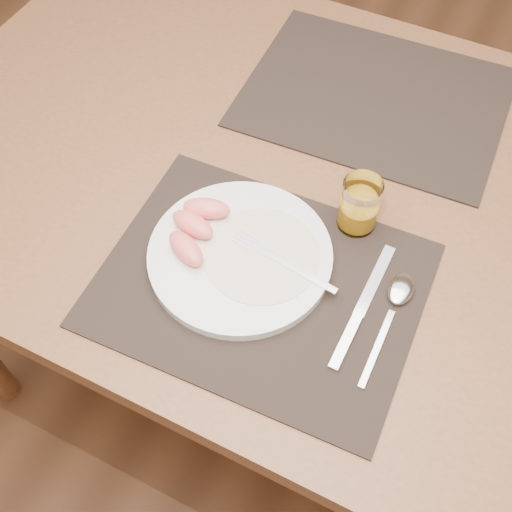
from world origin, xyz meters
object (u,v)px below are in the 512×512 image
Objects in this scene: plate at (240,255)px; placemat_far at (375,97)px; table at (308,209)px; knife at (358,315)px; fork at (275,257)px; placemat_near at (260,285)px; juice_glass at (359,207)px; spoon at (398,297)px.

placemat_far is at bearing 82.17° from plate.
table is 0.24m from placemat_far.
knife is at bearing -72.69° from placemat_far.
fork is 0.80× the size of knife.
placemat_near is at bearing -29.77° from plate.
juice_glass is (0.08, 0.12, 0.02)m from fork.
fork is at bearing 15.29° from plate.
spoon reaches higher than knife.
table is at bearing 95.75° from fork.
spoon reaches higher than table.
fork is 0.92× the size of spoon.
fork is 1.96× the size of juice_glass.
table is 5.19× the size of plate.
knife is at bearing -4.09° from plate.
spoon is 2.14× the size of juice_glass.
plate is at bearing -133.25° from juice_glass.
knife is 0.06m from spoon.
plate is 1.54× the size of fork.
placemat_far is 2.57× the size of fork.
spoon is at bearing -38.45° from table.
placemat_far is at bearing 114.59° from spoon.
knife reaches higher than table.
spoon is (0.18, 0.06, 0.01)m from placemat_near.
plate is at bearing -164.71° from fork.
juice_glass is (0.10, -0.06, 0.13)m from table.
fork reaches higher than knife.
spoon is at bearing 51.20° from knife.
juice_glass reaches higher than plate.
plate is 0.05m from fork.
plate reaches higher than placemat_near.
fork is at bearing -91.13° from placemat_far.
placemat_near is at bearing -91.46° from placemat_far.
table is 7.32× the size of spoon.
plate reaches higher than placemat_far.
fork reaches higher than placemat_far.
fork is (0.05, 0.01, 0.01)m from plate.
juice_glass reaches higher than knife.
fork reaches higher than placemat_near.
placemat_near reaches higher than table.
knife is at bearing -10.83° from fork.
placemat_far is 2.04× the size of knife.
spoon is (0.18, 0.02, -0.01)m from fork.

